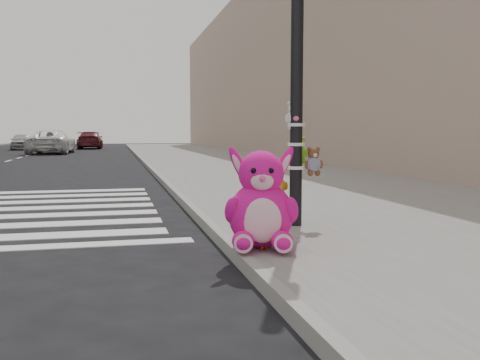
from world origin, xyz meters
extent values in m
plane|color=black|center=(0.00, 0.00, 0.00)|extent=(120.00, 120.00, 0.00)
cube|color=slate|center=(5.00, 10.00, 0.07)|extent=(7.00, 80.00, 0.14)
cube|color=gray|center=(1.55, 10.00, 0.07)|extent=(0.12, 80.00, 0.15)
cube|color=tan|center=(10.50, 20.00, 5.00)|extent=(5.00, 60.00, 10.00)
cylinder|color=black|center=(2.60, 1.80, 2.14)|extent=(0.16, 0.16, 4.00)
cylinder|color=white|center=(2.60, 1.80, 0.89)|extent=(0.22, 0.22, 0.04)
cylinder|color=white|center=(2.60, 1.80, 1.19)|extent=(0.22, 0.22, 0.04)
cylinder|color=white|center=(2.60, 1.80, 1.44)|extent=(0.22, 0.22, 0.04)
ellipsoid|color=#EE1496|center=(1.55, 0.34, 0.24)|extent=(0.30, 0.41, 0.20)
ellipsoid|color=#EE1496|center=(1.93, 0.26, 0.24)|extent=(0.30, 0.41, 0.20)
ellipsoid|color=#EE1496|center=(1.80, 0.60, 0.49)|extent=(0.80, 0.72, 0.69)
ellipsoid|color=#F9BFD1|center=(1.75, 0.37, 0.46)|extent=(0.41, 0.21, 0.45)
sphere|color=#EE1496|center=(1.80, 0.60, 0.92)|extent=(0.57, 0.57, 0.48)
ellipsoid|color=#EE1496|center=(1.59, 0.67, 0.98)|extent=(0.34, 0.16, 0.48)
ellipsoid|color=#EE1496|center=(2.02, 0.58, 0.98)|extent=(0.34, 0.16, 0.48)
imported|color=white|center=(-3.50, 30.76, 0.74)|extent=(2.72, 5.42, 1.47)
imported|color=maroon|center=(-1.55, 40.42, 0.69)|extent=(1.99, 4.77, 1.38)
imported|color=silver|center=(-6.50, 38.78, 0.63)|extent=(1.85, 3.84, 1.27)
camera|label=1|loc=(0.32, -4.73, 1.35)|focal=40.00mm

